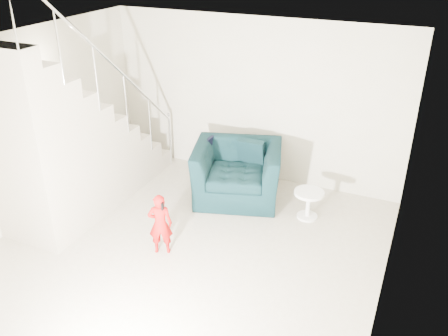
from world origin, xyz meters
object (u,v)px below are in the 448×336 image
Objects in this scene: side_table at (309,200)px; staircase at (71,153)px; toddler at (160,224)px; armchair at (237,172)px.

staircase reaches higher than side_table.
armchair is at bearing -125.93° from toddler.
armchair is 1.22m from side_table.
armchair is at bearing 173.08° from side_table.
toddler reaches higher than side_table.
side_table is at bearing -23.95° from armchair.
side_table is 3.54m from staircase.
staircase is (-1.72, 0.42, 0.51)m from toddler.
side_table is at bearing -158.57° from toddler.
toddler is 2.25m from side_table.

